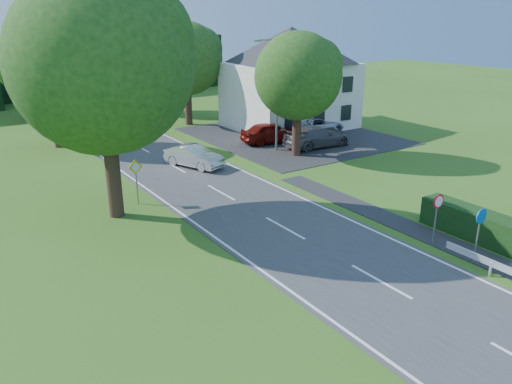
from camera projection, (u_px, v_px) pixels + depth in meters
road at (261, 215)px, 25.01m from camera, size 7.00×80.00×0.04m
parking_pad at (292, 136)px, 41.49m from camera, size 14.00×16.00×0.04m
line_edge_left at (203, 229)px, 23.30m from camera, size 0.12×80.00×0.01m
line_edge_right at (311, 202)px, 26.71m from camera, size 0.12×80.00×0.01m
line_centre at (261, 215)px, 25.01m from camera, size 0.12×80.00×0.01m
tree_main at (106, 99)px, 23.07m from camera, size 9.40×9.40×11.64m
tree_left_far at (52, 90)px, 36.65m from camera, size 7.00×7.00×8.58m
tree_right_far at (187, 74)px, 44.41m from camera, size 7.40×7.40×9.09m
tree_left_back at (28, 77)px, 46.40m from camera, size 6.60×6.60×8.07m
tree_right_back at (143, 75)px, 50.41m from camera, size 6.20×6.20×7.56m
tree_right_mid at (298, 95)px, 34.31m from camera, size 7.00×7.00×8.58m
treeline_right at (111, 65)px, 64.09m from camera, size 30.00×5.00×7.00m
house_white at (290, 77)px, 43.42m from camera, size 10.60×8.40×8.60m
streetlight at (275, 90)px, 35.59m from camera, size 2.03×0.18×8.00m
sign_roundabout at (480, 225)px, 19.65m from camera, size 0.64×0.08×2.37m
sign_speed_limit at (437, 208)px, 21.17m from camera, size 0.64×0.11×2.37m
sign_priority_left at (136, 173)px, 25.99m from camera, size 0.78×0.09×2.44m
moving_car at (194, 156)px, 32.75m from camera, size 2.91×4.50×1.40m
motorcycle at (186, 151)px, 34.84m from camera, size 1.00×1.94×0.97m
parked_car_red at (271, 132)px, 38.93m from camera, size 5.03×2.71×1.63m
parked_car_silver_a at (287, 125)px, 41.45m from camera, size 5.40×2.69×1.70m
parked_car_grey at (317, 137)px, 37.69m from camera, size 5.50×2.43×1.57m
parked_car_silver_b at (314, 126)px, 41.65m from camera, size 5.37×2.51×1.49m
parasol at (276, 122)px, 42.67m from camera, size 1.89×1.93×1.70m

